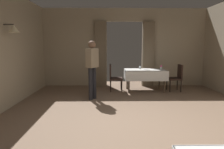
{
  "coord_description": "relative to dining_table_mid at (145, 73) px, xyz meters",
  "views": [
    {
      "loc": [
        -0.61,
        -3.8,
        1.58
      ],
      "look_at": [
        -0.55,
        0.2,
        1.01
      ],
      "focal_mm": 32.38,
      "sensor_mm": 36.0,
      "label": 1
    }
  ],
  "objects": [
    {
      "name": "ground",
      "position": [
        -0.65,
        -3.15,
        -0.64
      ],
      "size": [
        10.08,
        10.08,
        0.0
      ],
      "primitive_type": "plane",
      "color": "#7A604C"
    },
    {
      "name": "wall_back",
      "position": [
        -0.65,
        1.03,
        0.87
      ],
      "size": [
        6.4,
        0.27,
        3.0
      ],
      "color": "tan",
      "rests_on": "ground"
    },
    {
      "name": "dining_table_mid",
      "position": [
        0.0,
        0.0,
        0.0
      ],
      "size": [
        1.42,
        0.88,
        0.75
      ],
      "color": "#4C3D2D",
      "rests_on": "ground"
    },
    {
      "name": "chair_mid_left",
      "position": [
        -1.09,
        0.0,
        -0.13
      ],
      "size": [
        0.45,
        0.44,
        0.93
      ],
      "color": "black",
      "rests_on": "ground"
    },
    {
      "name": "chair_mid_right",
      "position": [
        1.09,
        -0.03,
        -0.13
      ],
      "size": [
        0.44,
        0.44,
        0.93
      ],
      "color": "black",
      "rests_on": "ground"
    },
    {
      "name": "flower_vase_mid",
      "position": [
        0.49,
        -0.25,
        0.21
      ],
      "size": [
        0.07,
        0.07,
        0.19
      ],
      "color": "silver",
      "rests_on": "dining_table_mid"
    },
    {
      "name": "plate_mid_b",
      "position": [
        0.41,
        0.28,
        0.11
      ],
      "size": [
        0.22,
        0.22,
        0.01
      ],
      "primitive_type": "cylinder",
      "color": "white",
      "rests_on": "dining_table_mid"
    },
    {
      "name": "plate_mid_c",
      "position": [
        0.04,
        -0.07,
        0.11
      ],
      "size": [
        0.19,
        0.19,
        0.01
      ],
      "primitive_type": "cylinder",
      "color": "white",
      "rests_on": "dining_table_mid"
    },
    {
      "name": "glass_mid_d",
      "position": [
        -0.14,
        0.27,
        0.16
      ],
      "size": [
        0.07,
        0.07,
        0.1
      ],
      "primitive_type": "cylinder",
      "color": "silver",
      "rests_on": "dining_table_mid"
    },
    {
      "name": "person_waiter_by_doorway",
      "position": [
        -1.75,
        -1.08,
        0.38
      ],
      "size": [
        0.37,
        0.42,
        1.72
      ],
      "color": "black",
      "rests_on": "ground"
    }
  ]
}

